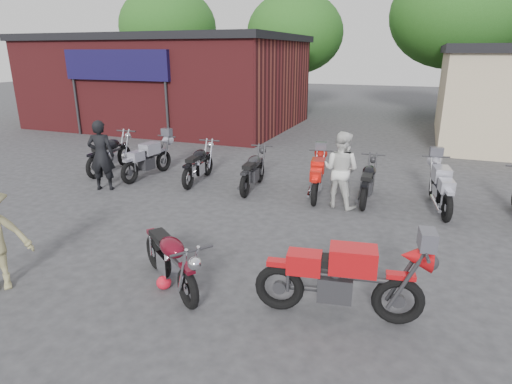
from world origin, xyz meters
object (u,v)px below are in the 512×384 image
(vintage_motorcycle, at_px, (170,255))
(row_bike_3, at_px, (253,169))
(row_bike_5, at_px, (368,179))
(row_bike_6, at_px, (441,185))
(person_dark, at_px, (101,156))
(person_light, at_px, (341,170))
(row_bike_4, at_px, (317,175))
(helmet, at_px, (164,282))
(row_bike_2, at_px, (198,162))
(row_bike_1, at_px, (148,157))
(row_bike_0, at_px, (110,152))
(sportbike, at_px, (342,275))

(vintage_motorcycle, bearing_deg, row_bike_3, 134.14)
(row_bike_5, relative_size, row_bike_6, 0.93)
(vintage_motorcycle, xyz_separation_m, person_dark, (-4.36, 3.69, 0.37))
(person_light, bearing_deg, row_bike_5, -116.37)
(person_light, height_order, row_bike_4, person_light)
(helmet, height_order, row_bike_6, row_bike_6)
(row_bike_2, bearing_deg, helmet, -162.98)
(vintage_motorcycle, height_order, helmet, vintage_motorcycle)
(row_bike_1, xyz_separation_m, row_bike_3, (3.29, 0.03, -0.03))
(vintage_motorcycle, relative_size, person_light, 1.07)
(row_bike_3, relative_size, row_bike_6, 0.95)
(helmet, xyz_separation_m, person_dark, (-4.27, 3.77, 0.82))
(person_light, bearing_deg, person_dark, 24.05)
(person_dark, relative_size, person_light, 1.03)
(row_bike_5, distance_m, row_bike_6, 1.64)
(row_bike_0, relative_size, row_bike_4, 1.10)
(sportbike, distance_m, row_bike_4, 5.24)
(vintage_motorcycle, distance_m, row_bike_3, 5.20)
(row_bike_0, xyz_separation_m, row_bike_3, (4.71, -0.07, -0.05))
(person_dark, bearing_deg, row_bike_3, -178.56)
(row_bike_1, xyz_separation_m, row_bike_2, (1.61, 0.10, -0.02))
(row_bike_1, bearing_deg, row_bike_6, -83.77)
(person_dark, distance_m, row_bike_3, 3.99)
(row_bike_0, height_order, row_bike_3, row_bike_0)
(sportbike, relative_size, row_bike_3, 1.13)
(helmet, xyz_separation_m, row_bike_0, (-5.29, 5.31, 0.51))
(sportbike, relative_size, row_bike_5, 1.16)
(vintage_motorcycle, bearing_deg, row_bike_0, 172.59)
(vintage_motorcycle, xyz_separation_m, person_light, (1.74, 4.63, 0.34))
(helmet, height_order, row_bike_2, row_bike_2)
(sportbike, height_order, row_bike_0, sportbike)
(sportbike, xyz_separation_m, person_light, (-0.85, 4.46, 0.26))
(sportbike, xyz_separation_m, row_bike_2, (-4.93, 5.06, -0.07))
(sportbike, relative_size, row_bike_6, 1.08)
(row_bike_3, distance_m, row_bike_6, 4.62)
(helmet, height_order, person_dark, person_dark)
(vintage_motorcycle, distance_m, row_bike_1, 6.48)
(row_bike_4, bearing_deg, helmet, 159.02)
(vintage_motorcycle, bearing_deg, row_bike_5, 103.12)
(helmet, distance_m, row_bike_6, 6.70)
(row_bike_6, bearing_deg, row_bike_3, 81.34)
(row_bike_3, height_order, row_bike_5, row_bike_3)
(helmet, relative_size, row_bike_4, 0.12)
(row_bike_0, bearing_deg, person_dark, -151.04)
(helmet, bearing_deg, row_bike_6, 52.88)
(vintage_motorcycle, xyz_separation_m, row_bike_6, (3.95, 5.25, 0.04))
(row_bike_1, bearing_deg, person_light, -89.68)
(sportbike, relative_size, person_dark, 1.19)
(row_bike_4, bearing_deg, row_bike_6, -97.28)
(row_bike_1, relative_size, row_bike_2, 1.04)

